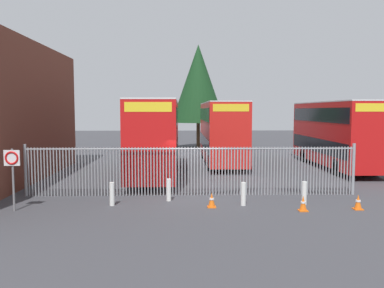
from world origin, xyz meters
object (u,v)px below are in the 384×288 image
(double_decker_bus_near_gate, at_px, (156,135))
(double_decker_bus_behind_fence_right, at_px, (335,132))
(bollard_near_right, at_px, (243,194))
(traffic_cone_near_kerb, at_px, (212,200))
(traffic_cone_mid_forecourt, at_px, (358,202))
(bollard_far_right, at_px, (304,193))
(bollard_near_left, at_px, (112,194))
(traffic_cone_by_gate, at_px, (303,204))
(double_decker_bus_behind_fence_left, at_px, (221,130))
(bollard_center_front, at_px, (169,190))
(speed_limit_sign_post, at_px, (12,165))

(double_decker_bus_near_gate, distance_m, double_decker_bus_behind_fence_right, 12.11)
(bollard_near_right, height_order, traffic_cone_near_kerb, bollard_near_right)
(double_decker_bus_behind_fence_right, height_order, traffic_cone_mid_forecourt, double_decker_bus_behind_fence_right)
(double_decker_bus_near_gate, xyz_separation_m, traffic_cone_near_kerb, (2.69, -7.82, -2.13))
(bollard_far_right, xyz_separation_m, traffic_cone_near_kerb, (-3.82, -0.36, -0.19))
(bollard_far_right, bearing_deg, bollard_near_left, 179.63)
(double_decker_bus_behind_fence_right, bearing_deg, bollard_far_right, -116.90)
(bollard_near_right, relative_size, traffic_cone_by_gate, 1.61)
(double_decker_bus_behind_fence_left, height_order, double_decker_bus_behind_fence_right, same)
(double_decker_bus_near_gate, distance_m, bollard_near_right, 8.75)
(double_decker_bus_near_gate, xyz_separation_m, traffic_cone_mid_forecourt, (8.35, -8.32, -2.13))
(double_decker_bus_near_gate, distance_m, bollard_far_right, 10.09)
(bollard_near_left, relative_size, traffic_cone_by_gate, 1.61)
(double_decker_bus_behind_fence_right, xyz_separation_m, bollard_far_right, (-5.26, -10.36, -1.95))
(traffic_cone_near_kerb, bearing_deg, bollard_near_left, 174.12)
(bollard_center_front, bearing_deg, double_decker_bus_near_gate, 98.13)
(double_decker_bus_near_gate, xyz_separation_m, bollard_center_front, (0.95, -6.64, -1.95))
(double_decker_bus_behind_fence_left, xyz_separation_m, bollard_near_left, (-5.72, -12.76, -1.95))
(double_decker_bus_behind_fence_left, bearing_deg, bollard_near_right, -91.82)
(double_decker_bus_behind_fence_right, xyz_separation_m, bollard_near_right, (-7.77, -10.44, -1.95))
(double_decker_bus_near_gate, relative_size, bollard_center_front, 11.38)
(bollard_center_front, distance_m, traffic_cone_mid_forecourt, 7.59)
(bollard_far_right, xyz_separation_m, traffic_cone_by_gate, (-0.36, -1.03, -0.19))
(bollard_center_front, height_order, bollard_far_right, same)
(bollard_center_front, distance_m, traffic_cone_near_kerb, 2.11)
(bollard_near_left, distance_m, traffic_cone_near_kerb, 4.03)
(double_decker_bus_behind_fence_right, relative_size, traffic_cone_mid_forecourt, 18.32)
(bollard_center_front, height_order, traffic_cone_near_kerb, bollard_center_front)
(bollard_near_left, xyz_separation_m, traffic_cone_by_gate, (7.46, -1.08, -0.19))
(double_decker_bus_behind_fence_left, bearing_deg, traffic_cone_mid_forecourt, -73.91)
(bollard_near_right, distance_m, bollard_far_right, 2.51)
(double_decker_bus_behind_fence_right, bearing_deg, traffic_cone_by_gate, -116.24)
(bollard_near_right, bearing_deg, double_decker_bus_near_gate, 117.91)
(bollard_near_right, xyz_separation_m, traffic_cone_near_kerb, (-1.31, -0.28, -0.19))
(double_decker_bus_behind_fence_left, relative_size, bollard_far_right, 11.38)
(speed_limit_sign_post, bearing_deg, double_decker_bus_behind_fence_right, 33.62)
(double_decker_bus_near_gate, height_order, speed_limit_sign_post, double_decker_bus_near_gate)
(bollard_near_left, bearing_deg, bollard_near_right, -1.41)
(bollard_near_right, bearing_deg, double_decker_bus_behind_fence_left, 88.18)
(traffic_cone_by_gate, xyz_separation_m, traffic_cone_near_kerb, (-3.46, 0.67, 0.00))
(bollard_near_left, distance_m, traffic_cone_by_gate, 7.54)
(bollard_far_right, height_order, traffic_cone_by_gate, bollard_far_right)
(double_decker_bus_behind_fence_left, bearing_deg, bollard_near_left, -114.16)
(double_decker_bus_near_gate, bearing_deg, double_decker_bus_behind_fence_left, 50.56)
(double_decker_bus_behind_fence_right, bearing_deg, traffic_cone_near_kerb, -130.24)
(bollard_near_left, bearing_deg, speed_limit_sign_post, -167.69)
(traffic_cone_mid_forecourt, distance_m, traffic_cone_near_kerb, 5.68)
(bollard_near_left, xyz_separation_m, traffic_cone_near_kerb, (4.01, -0.41, -0.19))
(double_decker_bus_behind_fence_right, relative_size, bollard_near_right, 11.38)
(bollard_near_right, height_order, traffic_cone_mid_forecourt, bollard_near_right)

